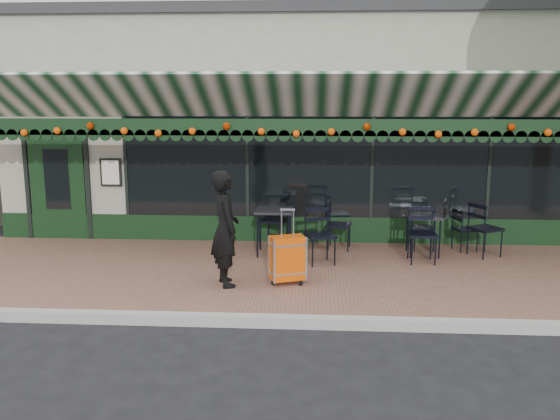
# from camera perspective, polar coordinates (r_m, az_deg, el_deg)

# --- Properties ---
(ground) EXTENTS (80.00, 80.00, 0.00)m
(ground) POSITION_cam_1_polar(r_m,az_deg,el_deg) (7.97, 0.84, -10.98)
(ground) COLOR black
(ground) RESTS_ON ground
(sidewalk) EXTENTS (18.00, 4.00, 0.15)m
(sidewalk) POSITION_cam_1_polar(r_m,az_deg,el_deg) (9.83, 1.41, -6.23)
(sidewalk) COLOR brown
(sidewalk) RESTS_ON ground
(curb) EXTENTS (18.00, 0.16, 0.15)m
(curb) POSITION_cam_1_polar(r_m,az_deg,el_deg) (7.87, 0.81, -10.69)
(curb) COLOR #9E9E99
(curb) RESTS_ON ground
(restaurant_building) EXTENTS (12.00, 9.60, 4.50)m
(restaurant_building) POSITION_cam_1_polar(r_m,az_deg,el_deg) (15.24, 2.30, 8.26)
(restaurant_building) COLOR gray
(restaurant_building) RESTS_ON ground
(woman) EXTENTS (0.63, 0.75, 1.75)m
(woman) POSITION_cam_1_polar(r_m,az_deg,el_deg) (8.89, -5.30, -1.78)
(woman) COLOR black
(woman) RESTS_ON sidewalk
(suitcase) EXTENTS (0.57, 0.44, 1.15)m
(suitcase) POSITION_cam_1_polar(r_m,az_deg,el_deg) (9.03, 0.72, -4.74)
(suitcase) COLOR #DA4E06
(suitcase) RESTS_ON sidewalk
(cafe_table_a) EXTENTS (0.59, 0.59, 0.73)m
(cafe_table_a) POSITION_cam_1_polar(r_m,az_deg,el_deg) (10.90, 13.66, -0.85)
(cafe_table_a) COLOR black
(cafe_table_a) RESTS_ON sidewalk
(cafe_table_b) EXTENTS (0.67, 0.67, 0.82)m
(cafe_table_b) POSITION_cam_1_polar(r_m,az_deg,el_deg) (10.65, -0.57, -0.36)
(cafe_table_b) COLOR black
(cafe_table_b) RESTS_ON sidewalk
(chair_a_left) EXTENTS (0.44, 0.44, 0.83)m
(chair_a_left) POSITION_cam_1_polar(r_m,az_deg,el_deg) (11.31, 13.63, -1.69)
(chair_a_left) COLOR black
(chair_a_left) RESTS_ON sidewalk
(chair_a_right) EXTENTS (0.49, 0.49, 0.79)m
(chair_a_right) POSITION_cam_1_polar(r_m,az_deg,el_deg) (11.46, 17.39, -1.81)
(chair_a_right) COLOR black
(chair_a_right) RESTS_ON sidewalk
(chair_a_front) EXTENTS (0.49, 0.49, 0.96)m
(chair_a_front) POSITION_cam_1_polar(r_m,az_deg,el_deg) (10.45, 13.53, -2.34)
(chair_a_front) COLOR black
(chair_a_front) RESTS_ON sidewalk
(chair_a_extra) EXTENTS (0.66, 0.66, 0.99)m
(chair_a_extra) POSITION_cam_1_polar(r_m,az_deg,el_deg) (11.17, 19.15, -1.74)
(chair_a_extra) COLOR black
(chair_a_extra) RESTS_ON sidewalk
(chair_b_left) EXTENTS (0.62, 0.62, 0.99)m
(chair_b_left) POSITION_cam_1_polar(r_m,az_deg,el_deg) (11.26, -0.58, -1.03)
(chair_b_left) COLOR black
(chair_b_left) RESTS_ON sidewalk
(chair_b_right) EXTENTS (0.51, 0.51, 0.90)m
(chair_b_right) POSITION_cam_1_polar(r_m,az_deg,el_deg) (11.10, 5.71, -1.48)
(chair_b_right) COLOR black
(chair_b_right) RESTS_ON sidewalk
(chair_b_front) EXTENTS (0.61, 0.61, 0.96)m
(chair_b_front) POSITION_cam_1_polar(r_m,az_deg,el_deg) (10.10, 3.90, -2.52)
(chair_b_front) COLOR black
(chair_b_front) RESTS_ON sidewalk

